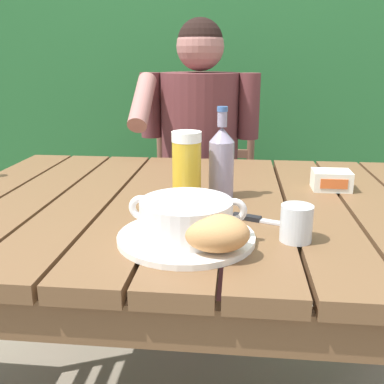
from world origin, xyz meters
The scene contains 12 objects.
dining_table centered at (0.00, 0.00, 0.65)m, with size 1.31×0.96×0.74m.
hedge_backdrop centered at (0.07, 1.73, 1.16)m, with size 3.08×0.87×2.88m.
chair_near_diner centered at (-0.06, 0.92, 0.48)m, with size 0.48×0.46×0.99m.
person_eating centered at (-0.07, 0.72, 0.73)m, with size 0.48×0.47×1.24m.
serving_plate centered at (0.00, -0.27, 0.74)m, with size 0.27×0.27×0.01m.
soup_bowl centered at (0.00, -0.27, 0.79)m, with size 0.23×0.18×0.08m.
bread_roll centered at (0.06, -0.34, 0.78)m, with size 0.12×0.09×0.07m.
beer_glass centered at (-0.03, -0.02, 0.83)m, with size 0.07×0.07×0.18m.
beer_bottle centered at (0.06, 0.03, 0.83)m, with size 0.06×0.06×0.23m.
water_glass_small centered at (0.22, -0.25, 0.77)m, with size 0.06×0.06×0.07m.
butter_tub centered at (0.35, 0.13, 0.76)m, with size 0.10×0.08×0.05m.
table_knife centered at (0.15, -0.15, 0.74)m, with size 0.15×0.07×0.01m.
Camera 1 is at (0.10, -1.08, 1.09)m, focal length 41.72 mm.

